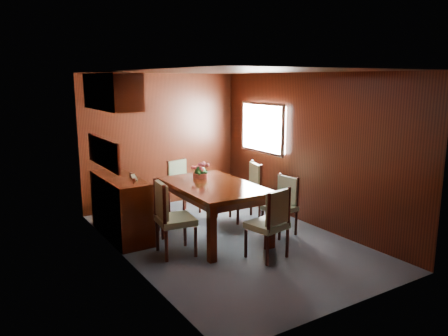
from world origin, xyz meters
TOP-DOWN VIEW (x-y plane):
  - ground at (0.00, 0.00)m, footprint 4.50×4.50m
  - room_shell at (-0.10, 0.33)m, footprint 3.06×4.52m
  - sideboard at (-1.25, 1.00)m, footprint 0.48×1.40m
  - dining_table at (-0.12, 0.24)m, footprint 1.11×1.74m
  - chair_left_near at (-0.94, -0.03)m, footprint 0.52×0.54m
  - chair_left_far at (-1.00, 0.79)m, footprint 0.53×0.54m
  - chair_right_near at (0.85, -0.19)m, footprint 0.44×0.45m
  - chair_right_far at (0.81, 0.63)m, footprint 0.54×0.55m
  - chair_head at (0.10, -0.86)m, footprint 0.53×0.51m
  - chair_foot at (0.04, 1.57)m, footprint 0.55×0.54m
  - flower_centerpiece at (-0.06, 0.71)m, footprint 0.25×0.25m

SIDE VIEW (x-z plane):
  - ground at x=0.00m, z-range 0.00..0.00m
  - sideboard at x=-1.25m, z-range 0.00..0.90m
  - chair_right_near at x=0.85m, z-range 0.05..0.93m
  - chair_foot at x=0.04m, z-range 0.05..0.99m
  - chair_left_far at x=-1.00m, z-range 0.05..0.99m
  - chair_head at x=0.10m, z-range 0.05..1.01m
  - chair_right_far at x=0.81m, z-range 0.05..1.01m
  - chair_left_near at x=-0.94m, z-range 0.06..1.07m
  - dining_table at x=-0.12m, z-range 0.29..1.09m
  - flower_centerpiece at x=-0.06m, z-range 0.80..1.05m
  - room_shell at x=-0.10m, z-range 0.43..2.84m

